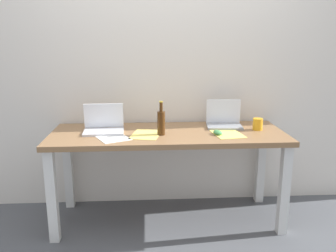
% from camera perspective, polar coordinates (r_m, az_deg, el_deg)
% --- Properties ---
extents(ground_plane, '(8.00, 8.00, 0.00)m').
position_cam_1_polar(ground_plane, '(3.10, 0.00, -14.60)').
color(ground_plane, '#515459').
extents(back_wall, '(5.20, 0.08, 2.60)m').
position_cam_1_polar(back_wall, '(3.14, -0.47, 10.60)').
color(back_wall, silver).
rests_on(back_wall, ground).
extents(desk, '(1.86, 0.69, 0.76)m').
position_cam_1_polar(desk, '(2.85, 0.00, -2.96)').
color(desk, olive).
rests_on(desk, ground).
extents(laptop_left, '(0.32, 0.24, 0.22)m').
position_cam_1_polar(laptop_left, '(2.86, -10.30, -0.03)').
color(laptop_left, silver).
rests_on(laptop_left, desk).
extents(laptop_right, '(0.30, 0.23, 0.22)m').
position_cam_1_polar(laptop_right, '(3.02, 8.98, 0.85)').
color(laptop_right, gray).
rests_on(laptop_right, desk).
extents(beer_bottle, '(0.06, 0.06, 0.26)m').
position_cam_1_polar(beer_bottle, '(2.72, -1.10, 0.64)').
color(beer_bottle, '#47280F').
rests_on(beer_bottle, desk).
extents(computer_mouse, '(0.08, 0.11, 0.03)m').
position_cam_1_polar(computer_mouse, '(2.77, 7.99, -1.04)').
color(computer_mouse, '#4C9E56').
rests_on(computer_mouse, desk).
extents(coffee_mug, '(0.08, 0.08, 0.09)m').
position_cam_1_polar(coffee_mug, '(2.97, 14.21, 0.29)').
color(coffee_mug, gold).
rests_on(coffee_mug, desk).
extents(paper_yellow_folder, '(0.27, 0.33, 0.00)m').
position_cam_1_polar(paper_yellow_folder, '(2.75, -3.58, -1.37)').
color(paper_yellow_folder, '#F4E06B').
rests_on(paper_yellow_folder, desk).
extents(paper_sheet_front_left, '(0.32, 0.36, 0.00)m').
position_cam_1_polar(paper_sheet_front_left, '(2.71, -9.01, -1.76)').
color(paper_sheet_front_left, white).
rests_on(paper_sheet_front_left, desk).
extents(paper_sheet_front_right, '(0.25, 0.32, 0.00)m').
position_cam_1_polar(paper_sheet_front_right, '(2.81, 9.49, -1.21)').
color(paper_sheet_front_right, '#F4E06B').
rests_on(paper_sheet_front_right, desk).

